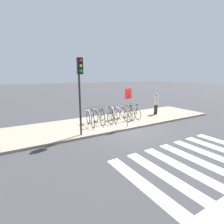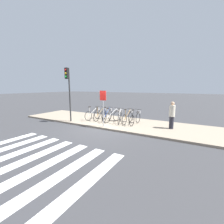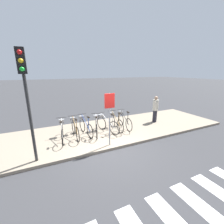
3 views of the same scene
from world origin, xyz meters
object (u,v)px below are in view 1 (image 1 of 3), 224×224
at_px(parked_bicycle_0, 90,118).
at_px(parked_bicycle_5, 127,113).
at_px(parked_bicycle_2, 105,115).
at_px(parked_bicycle_4, 121,114).
at_px(pedestrian, 156,103).
at_px(traffic_light, 80,81).
at_px(parked_bicycle_1, 98,117).
at_px(sign_post, 128,101).
at_px(parked_bicycle_3, 114,115).
at_px(parked_bicycle_6, 133,112).

distance_m(parked_bicycle_0, parked_bicycle_5, 2.82).
relative_size(parked_bicycle_2, parked_bicycle_4, 1.05).
height_order(pedestrian, traffic_light, traffic_light).
bearing_deg(parked_bicycle_1, parked_bicycle_4, -1.91).
distance_m(traffic_light, sign_post, 3.11).
bearing_deg(parked_bicycle_3, sign_post, -85.79).
xyz_separation_m(pedestrian, sign_post, (-3.86, -1.60, 0.69)).
bearing_deg(parked_bicycle_6, pedestrian, 1.12).
xyz_separation_m(parked_bicycle_4, pedestrian, (3.39, 0.16, 0.40)).
bearing_deg(parked_bicycle_6, parked_bicycle_2, 178.86).
relative_size(parked_bicycle_5, traffic_light, 0.45).
distance_m(parked_bicycle_6, pedestrian, 2.30).
bearing_deg(parked_bicycle_5, parked_bicycle_1, -178.52).
bearing_deg(parked_bicycle_2, parked_bicycle_5, -1.69).
bearing_deg(pedestrian, parked_bicycle_4, -177.27).
height_order(parked_bicycle_4, parked_bicycle_6, same).
relative_size(parked_bicycle_1, parked_bicycle_4, 1.05).
bearing_deg(parked_bicycle_2, parked_bicycle_6, -1.14).
bearing_deg(sign_post, parked_bicycle_4, 71.89).
relative_size(pedestrian, traffic_light, 0.43).
relative_size(parked_bicycle_1, parked_bicycle_2, 1.00).
distance_m(parked_bicycle_3, traffic_light, 3.87).
relative_size(parked_bicycle_5, sign_post, 0.75).
xyz_separation_m(parked_bicycle_1, parked_bicycle_2, (0.54, 0.11, 0.00)).
relative_size(parked_bicycle_0, parked_bicycle_6, 0.99).
xyz_separation_m(parked_bicycle_2, parked_bicycle_5, (1.68, -0.05, 0.00)).
distance_m(parked_bicycle_3, parked_bicycle_6, 1.70).
bearing_deg(parked_bicycle_5, traffic_light, -157.87).
bearing_deg(parked_bicycle_6, parked_bicycle_0, -177.65).
xyz_separation_m(parked_bicycle_0, parked_bicycle_6, (3.38, 0.14, 0.00)).
height_order(parked_bicycle_2, sign_post, sign_post).
bearing_deg(parked_bicycle_5, parked_bicycle_0, -177.29).
xyz_separation_m(parked_bicycle_3, pedestrian, (3.96, 0.18, 0.40)).
bearing_deg(parked_bicycle_0, sign_post, -38.40).
xyz_separation_m(traffic_light, sign_post, (2.88, 0.05, -1.17)).
bearing_deg(parked_bicycle_2, parked_bicycle_1, -168.84).
bearing_deg(parked_bicycle_4, parked_bicycle_6, 5.96).
height_order(parked_bicycle_1, traffic_light, traffic_light).
relative_size(parked_bicycle_2, sign_post, 0.75).
height_order(parked_bicycle_2, parked_bicycle_5, same).
distance_m(parked_bicycle_0, pedestrian, 5.66).
distance_m(parked_bicycle_4, pedestrian, 3.42).
distance_m(parked_bicycle_3, parked_bicycle_5, 1.15).
xyz_separation_m(parked_bicycle_5, pedestrian, (2.82, 0.05, 0.40)).
relative_size(parked_bicycle_1, sign_post, 0.75).
relative_size(parked_bicycle_0, pedestrian, 1.04).
xyz_separation_m(parked_bicycle_2, parked_bicycle_4, (1.11, -0.16, 0.00)).
bearing_deg(sign_post, parked_bicycle_6, 44.24).
relative_size(parked_bicycle_1, parked_bicycle_6, 1.00).
relative_size(parked_bicycle_0, parked_bicycle_1, 0.99).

